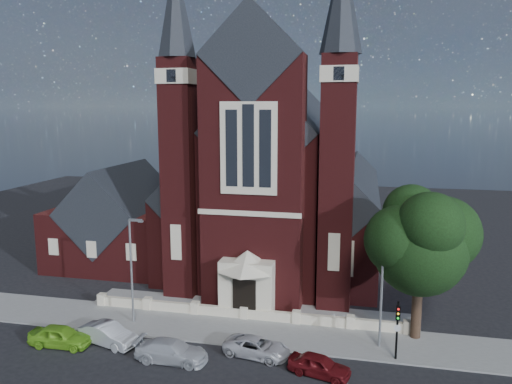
% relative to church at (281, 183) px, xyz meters
% --- Properties ---
extents(ground, '(120.00, 120.00, 0.00)m').
position_rel_church_xyz_m(ground, '(0.00, -7.94, -8.19)').
color(ground, black).
rests_on(ground, ground).
extents(pavement_strip, '(60.00, 5.00, 0.12)m').
position_rel_church_xyz_m(pavement_strip, '(0.00, -18.44, -8.19)').
color(pavement_strip, slate).
rests_on(pavement_strip, ground).
extents(forecourt_paving, '(26.00, 3.00, 0.14)m').
position_rel_church_xyz_m(forecourt_paving, '(0.00, -14.44, -8.19)').
color(forecourt_paving, slate).
rests_on(forecourt_paving, ground).
extents(forecourt_wall, '(24.00, 0.40, 0.90)m').
position_rel_church_xyz_m(forecourt_wall, '(0.00, -16.44, -8.19)').
color(forecourt_wall, beige).
rests_on(forecourt_wall, ground).
extents(church, '(20.01, 34.90, 29.20)m').
position_rel_church_xyz_m(church, '(0.00, 0.00, 0.00)').
color(church, '#491313').
rests_on(church, ground).
extents(parish_hall, '(12.00, 12.20, 10.24)m').
position_rel_church_xyz_m(parish_hall, '(-16.00, -4.94, -4.17)').
color(parish_hall, '#491313').
rests_on(parish_hall, ground).
extents(street_tree, '(6.40, 6.60, 10.70)m').
position_rel_church_xyz_m(street_tree, '(12.60, -17.23, -1.23)').
color(street_tree, black).
rests_on(street_tree, ground).
extents(street_lamp_left, '(1.16, 0.22, 8.09)m').
position_rel_church_xyz_m(street_lamp_left, '(-7.91, -18.94, -3.59)').
color(street_lamp_left, gray).
rests_on(street_lamp_left, ground).
extents(street_lamp_right, '(1.16, 0.22, 8.09)m').
position_rel_church_xyz_m(street_lamp_right, '(10.09, -18.94, -3.59)').
color(street_lamp_right, gray).
rests_on(street_lamp_right, ground).
extents(traffic_signal, '(0.28, 0.42, 4.00)m').
position_rel_church_xyz_m(traffic_signal, '(11.00, -20.52, -5.60)').
color(traffic_signal, black).
rests_on(traffic_signal, ground).
extents(car_lime_van, '(4.33, 1.85, 1.46)m').
position_rel_church_xyz_m(car_lime_van, '(-11.18, -23.38, -7.46)').
color(car_lime_van, '#72B824').
rests_on(car_lime_van, ground).
extents(car_silver_a, '(4.65, 2.67, 1.45)m').
position_rel_church_xyz_m(car_silver_a, '(-8.15, -22.44, -7.46)').
color(car_silver_a, '#A3A7AB').
rests_on(car_silver_a, ground).
extents(car_silver_b, '(4.78, 2.00, 1.38)m').
position_rel_church_xyz_m(car_silver_b, '(-3.04, -23.65, -7.50)').
color(car_silver_b, '#B9BCC2').
rests_on(car_silver_b, ground).
extents(car_white_suv, '(4.69, 2.78, 1.22)m').
position_rel_church_xyz_m(car_white_suv, '(2.16, -21.80, -7.57)').
color(car_white_suv, silver).
rests_on(car_white_suv, ground).
extents(car_dark_red, '(4.11, 2.48, 1.31)m').
position_rel_church_xyz_m(car_dark_red, '(6.37, -23.31, -7.53)').
color(car_dark_red, '#5F1014').
rests_on(car_dark_red, ground).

